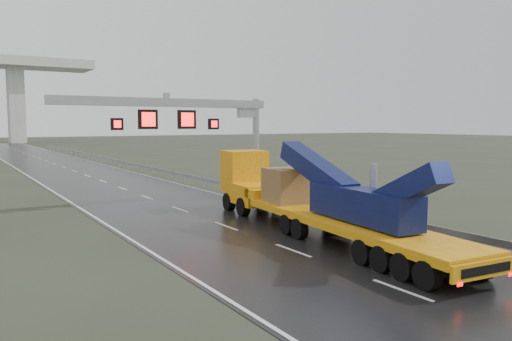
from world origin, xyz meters
TOP-DOWN VIEW (x-y plane):
  - ground at (0.00, 0.00)m, footprint 400.00×400.00m
  - road at (0.00, 40.00)m, footprint 11.00×200.00m
  - guardrail at (6.10, 30.00)m, footprint 0.20×140.00m
  - sign_gantry at (2.10, 17.99)m, footprint 14.90×1.20m
  - heavy_haul_truck at (3.00, 7.45)m, footprint 4.69×19.35m
  - exit_sign_pair at (7.89, 13.87)m, footprint 1.29×0.08m
  - striped_barrier at (8.00, 14.08)m, footprint 0.74×0.52m

SIDE VIEW (x-z plane):
  - ground at x=0.00m, z-range 0.00..0.00m
  - road at x=0.00m, z-range 0.00..0.02m
  - striped_barrier at x=8.00m, z-range 0.00..1.14m
  - guardrail at x=6.10m, z-range 0.00..1.40m
  - exit_sign_pair at x=7.89m, z-range 0.44..2.66m
  - heavy_haul_truck at x=3.00m, z-range -0.51..4.00m
  - sign_gantry at x=2.10m, z-range 1.90..9.33m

